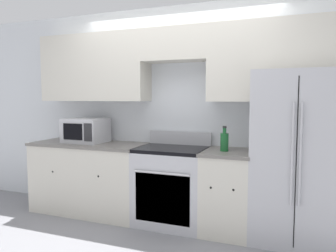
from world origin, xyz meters
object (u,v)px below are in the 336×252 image
object	(u,v)px
oven_range	(172,185)
microwave	(86,130)
refrigerator	(296,157)
bottle	(224,141)

from	to	relation	value
oven_range	microwave	bearing A→B (deg)	178.52
oven_range	refrigerator	distance (m)	1.41
oven_range	bottle	size ratio (longest dim) A/B	3.91
refrigerator	bottle	xyz separation A→B (m)	(-0.73, -0.07, 0.14)
oven_range	microwave	size ratio (longest dim) A/B	2.10
microwave	refrigerator	bearing A→B (deg)	0.35
oven_range	microwave	xyz separation A→B (m)	(-1.20, 0.03, 0.60)
oven_range	bottle	bearing A→B (deg)	-2.15
microwave	bottle	size ratio (longest dim) A/B	1.86
microwave	bottle	world-z (taller)	microwave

